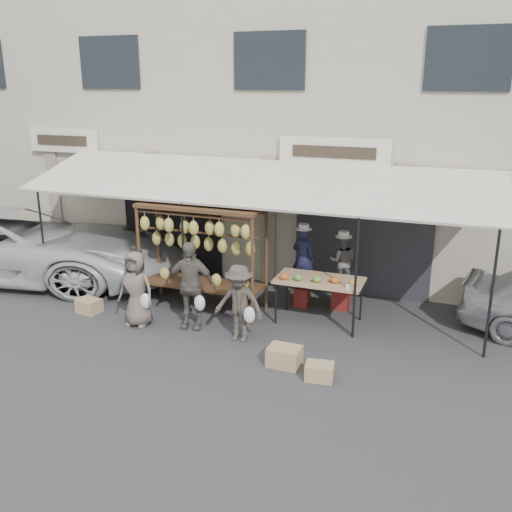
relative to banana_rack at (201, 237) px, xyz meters
The scene contains 15 objects.
ground_plane 2.22m from the banana_rack, 62.66° to the right, with size 90.00×90.00×0.00m, color #2D2D30.
shophouse 5.56m from the banana_rack, 82.02° to the left, with size 24.00×6.15×7.30m.
awning 1.52m from the banana_rack, 50.87° to the left, with size 10.00×2.35×2.92m.
banana_rack is the anchor object (origin of this frame).
produce_table 2.54m from the banana_rack, ahead, with size 1.70×0.90×1.04m.
vendor_left 2.16m from the banana_rack, 25.57° to the left, with size 0.48×0.31×1.31m, color #181B38.
vendor_right 2.95m from the banana_rack, 21.56° to the left, with size 0.54×0.42×1.12m, color #5B5A58.
customer_left 1.65m from the banana_rack, 126.42° to the right, with size 0.73×0.48×1.50m, color #65564F.
customer_mid 1.14m from the banana_rack, 78.76° to the right, with size 1.01×0.42×1.73m, color #5A554C.
customer_right 1.87m from the banana_rack, 40.57° to the right, with size 0.94×0.54×1.46m, color #423A33.
stool_left 2.51m from the banana_rack, 25.57° to the left, with size 0.30×0.30×0.42m, color maroon.
stool_right 3.19m from the banana_rack, 21.56° to the left, with size 0.35×0.35×0.49m, color maroon.
crate_near_a 3.24m from the banana_rack, 36.32° to the right, with size 0.54×0.41×0.33m, color tan.
crate_near_b 3.89m from the banana_rack, 33.26° to the right, with size 0.45×0.34×0.27m, color tan.
crate_far 2.75m from the banana_rack, 155.76° to the right, with size 0.47×0.36×0.28m, color tan.
Camera 1 is at (4.22, -8.62, 4.62)m, focal length 40.00 mm.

